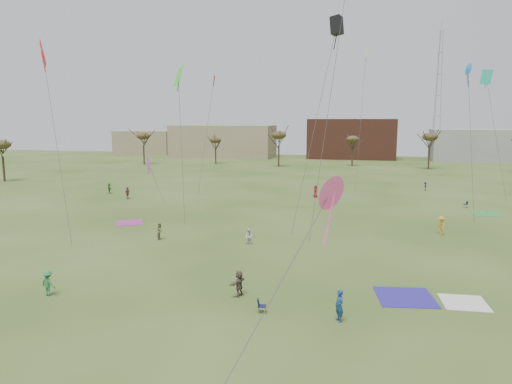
% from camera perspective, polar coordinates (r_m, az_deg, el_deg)
% --- Properties ---
extents(ground, '(260.00, 260.00, 0.00)m').
position_cam_1_polar(ground, '(29.92, -5.43, -13.99)').
color(ground, '#2F4916').
rests_on(ground, ground).
extents(flyer_near_center, '(1.21, 0.86, 1.71)m').
position_cam_1_polar(flyer_near_center, '(34.24, -24.33, -10.25)').
color(flyer_near_center, '#2B8143').
rests_on(flyer_near_center, ground).
extents(flyer_near_right, '(0.75, 0.84, 1.92)m').
position_cam_1_polar(flyer_near_right, '(27.93, 10.28, -13.69)').
color(flyer_near_right, navy).
rests_on(flyer_near_right, ground).
extents(spectator_fore_b, '(0.75, 0.89, 1.64)m').
position_cam_1_polar(spectator_fore_b, '(46.36, -11.77, -4.77)').
color(spectator_fore_b, olive).
rests_on(spectator_fore_b, ground).
extents(spectator_fore_c, '(1.01, 1.71, 1.76)m').
position_cam_1_polar(spectator_fore_c, '(31.23, -2.13, -11.23)').
color(spectator_fore_c, brown).
rests_on(spectator_fore_c, ground).
extents(flyer_mid_b, '(0.91, 1.33, 1.90)m').
position_cam_1_polar(flyer_mid_b, '(50.96, 21.93, -3.86)').
color(flyer_mid_b, gold).
rests_on(flyer_mid_b, ground).
extents(spectator_mid_d, '(0.59, 1.12, 1.82)m').
position_cam_1_polar(spectator_mid_d, '(71.17, -15.62, -0.10)').
color(spectator_mid_d, '#863864').
rests_on(spectator_mid_d, ground).
extents(spectator_mid_e, '(0.91, 0.83, 1.52)m').
position_cam_1_polar(spectator_mid_e, '(43.56, -0.88, -5.55)').
color(spectator_mid_e, silver).
rests_on(spectator_mid_e, ground).
extents(flyer_far_a, '(1.31, 1.54, 1.67)m').
position_cam_1_polar(flyer_far_a, '(77.44, -17.70, 0.45)').
color(flyer_far_a, '#36802A').
rests_on(flyer_far_a, ground).
extents(flyer_far_b, '(0.95, 1.10, 1.89)m').
position_cam_1_polar(flyer_far_b, '(70.49, 7.38, 0.10)').
color(flyer_far_b, maroon).
rests_on(flyer_far_b, ground).
extents(flyer_far_c, '(0.63, 0.98, 1.44)m').
position_cam_1_polar(flyer_far_c, '(81.89, 20.21, 0.68)').
color(flyer_far_c, navy).
rests_on(flyer_far_c, ground).
extents(blanket_blue, '(4.16, 4.16, 0.03)m').
position_cam_1_polar(blanket_blue, '(32.82, 17.97, -12.28)').
color(blanket_blue, '#2F249D').
rests_on(blanket_blue, ground).
extents(blanket_cream, '(2.92, 2.92, 0.03)m').
position_cam_1_polar(blanket_cream, '(33.24, 24.36, -12.38)').
color(blanket_cream, white).
rests_on(blanket_cream, ground).
extents(blanket_plum, '(3.95, 3.95, 0.03)m').
position_cam_1_polar(blanket_plum, '(54.72, -15.38, -3.69)').
color(blanket_plum, '#AE3593').
rests_on(blanket_plum, ground).
extents(blanket_olive, '(3.51, 3.51, 0.03)m').
position_cam_1_polar(blanket_olive, '(64.48, 26.60, -2.45)').
color(blanket_olive, green).
rests_on(blanket_olive, ground).
extents(camp_chair_center, '(0.61, 0.57, 0.87)m').
position_cam_1_polar(camp_chair_center, '(28.93, 0.71, -14.22)').
color(camp_chair_center, '#141639').
rests_on(camp_chair_center, ground).
extents(camp_chair_right, '(0.65, 0.62, 0.87)m').
position_cam_1_polar(camp_chair_right, '(68.04, 24.49, -1.54)').
color(camp_chair_right, '#131635').
rests_on(camp_chair_right, ground).
extents(kites_aloft, '(47.21, 58.15, 25.63)m').
position_cam_1_polar(kites_aloft, '(51.90, 10.44, 16.19)').
color(kites_aloft, red).
rests_on(kites_aloft, ground).
extents(tree_line, '(117.44, 49.32, 8.91)m').
position_cam_1_polar(tree_line, '(105.96, 6.87, 6.36)').
color(tree_line, '#3A2B1E').
rests_on(tree_line, ground).
extents(building_tan, '(32.00, 14.00, 10.00)m').
position_cam_1_polar(building_tan, '(147.92, -4.09, 6.29)').
color(building_tan, '#937F60').
rests_on(building_tan, ground).
extents(building_brick, '(26.00, 16.00, 12.00)m').
position_cam_1_polar(building_brick, '(146.25, 11.76, 6.49)').
color(building_brick, brown).
rests_on(building_brick, ground).
extents(building_grey, '(24.00, 12.00, 9.00)m').
position_cam_1_polar(building_grey, '(147.56, 25.48, 5.25)').
color(building_grey, gray).
rests_on(building_grey, ground).
extents(building_tan_west, '(20.00, 12.00, 8.00)m').
position_cam_1_polar(building_tan_west, '(165.70, -13.36, 6.00)').
color(building_tan_west, '#937F60').
rests_on(building_tan_west, ground).
extents(radio_tower, '(1.51, 1.72, 41.00)m').
position_cam_1_polar(radio_tower, '(152.73, 21.57, 11.12)').
color(radio_tower, '#9EA3A8').
rests_on(radio_tower, ground).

